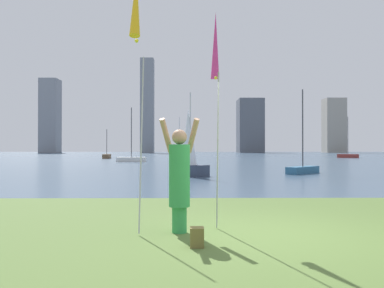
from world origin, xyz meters
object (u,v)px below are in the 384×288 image
at_px(sailboat_2, 179,144).
at_px(sailboat_7, 348,155).
at_px(sailboat_1, 303,169).
at_px(sailboat_5, 189,148).
at_px(kite_flag_left, 136,11).
at_px(sailboat_4, 131,159).
at_px(kite_flag_right, 215,51).
at_px(sailboat_3, 107,156).
at_px(bag, 197,237).
at_px(person, 179,176).

bearing_deg(sailboat_2, sailboat_7, 5.91).
relative_size(sailboat_1, sailboat_5, 1.10).
height_order(kite_flag_left, sailboat_5, kite_flag_left).
bearing_deg(kite_flag_left, sailboat_4, 98.27).
height_order(sailboat_5, sailboat_7, sailboat_7).
height_order(sailboat_2, sailboat_5, sailboat_2).
relative_size(kite_flag_right, sailboat_3, 1.03).
distance_m(sailboat_2, sailboat_5, 31.41).
relative_size(kite_flag_right, sailboat_2, 0.72).
bearing_deg(kite_flag_left, sailboat_3, 102.18).
xyz_separation_m(kite_flag_right, sailboat_4, (-6.03, 31.33, -2.88)).
xyz_separation_m(bag, sailboat_3, (-10.48, 44.63, 0.17)).
distance_m(kite_flag_left, bag, 3.49).
bearing_deg(sailboat_1, kite_flag_left, -114.84).
distance_m(kite_flag_right, sailboat_2, 43.66).
height_order(kite_flag_right, sailboat_7, sailboat_7).
bearing_deg(sailboat_2, sailboat_4, -109.61).
xyz_separation_m(sailboat_2, sailboat_3, (-9.20, -0.54, -1.57)).
xyz_separation_m(sailboat_4, sailboat_5, (5.59, -19.10, 1.11)).
xyz_separation_m(kite_flag_left, sailboat_7, (22.68, 47.21, -3.13)).
bearing_deg(person, sailboat_1, 84.02).
height_order(sailboat_2, sailboat_3, sailboat_2).
bearing_deg(kite_flag_left, sailboat_5, 86.35).
height_order(person, sailboat_5, sailboat_5).
xyz_separation_m(bag, sailboat_5, (-0.06, 13.79, 1.28)).
relative_size(sailboat_4, sailboat_5, 1.29).
distance_m(bag, sailboat_3, 45.84).
xyz_separation_m(sailboat_2, sailboat_4, (-4.37, -12.28, -1.57)).
distance_m(sailboat_1, sailboat_7, 35.67).
bearing_deg(sailboat_4, sailboat_2, 70.39).
xyz_separation_m(kite_flag_left, bag, (0.92, -0.34, -3.35)).
xyz_separation_m(sailboat_5, sailboat_7, (21.82, 33.76, -1.05)).
distance_m(person, sailboat_5, 12.84).
distance_m(kite_flag_left, sailboat_1, 17.01).
bearing_deg(sailboat_2, sailboat_5, -87.78).
relative_size(sailboat_4, sailboat_7, 0.96).
xyz_separation_m(sailboat_3, sailboat_7, (32.24, 2.92, 0.05)).
distance_m(sailboat_2, sailboat_3, 9.35).
height_order(person, kite_flag_right, kite_flag_right).
bearing_deg(bag, person, 105.76).
distance_m(kite_flag_left, sailboat_2, 44.85).
height_order(kite_flag_right, sailboat_5, sailboat_5).
xyz_separation_m(sailboat_1, sailboat_3, (-16.58, 29.13, 0.04)).
height_order(kite_flag_right, sailboat_2, sailboat_2).
xyz_separation_m(bag, sailboat_1, (6.10, 15.50, 0.13)).
distance_m(kite_flag_left, kite_flag_right, 1.80).
xyz_separation_m(kite_flag_right, sailboat_1, (5.72, 13.94, -2.92)).
xyz_separation_m(kite_flag_left, sailboat_3, (-9.56, 44.29, -3.18)).
height_order(sailboat_3, sailboat_7, sailboat_7).
distance_m(person, sailboat_7, 51.55).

